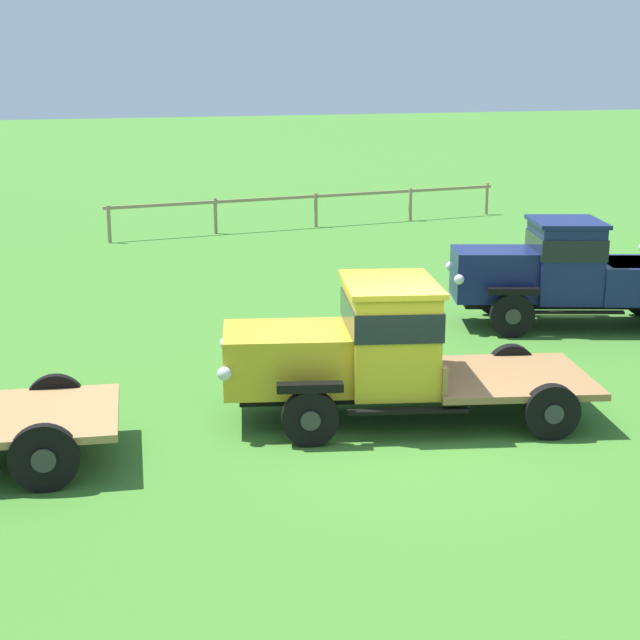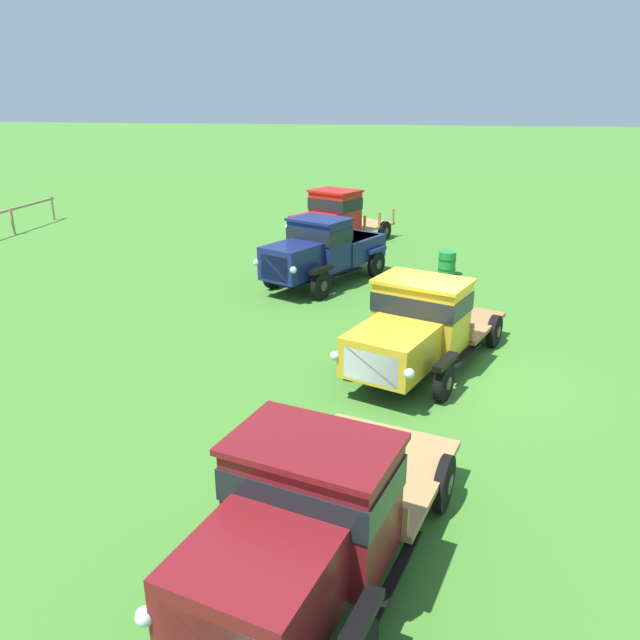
{
  "view_description": "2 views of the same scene",
  "coord_description": "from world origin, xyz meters",
  "px_view_note": "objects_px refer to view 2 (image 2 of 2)",
  "views": [
    {
      "loc": [
        -6.8,
        -11.27,
        4.87
      ],
      "look_at": [
        0.2,
        2.92,
        1.0
      ],
      "focal_mm": 55.0,
      "sensor_mm": 36.0,
      "label": 1
    },
    {
      "loc": [
        -12.86,
        0.65,
        5.8
      ],
      "look_at": [
        0.2,
        2.92,
        1.0
      ],
      "focal_mm": 35.0,
      "sensor_mm": 36.0,
      "label": 2
    }
  ],
  "objects_px": {
    "vintage_truck_midrow_center": "(416,326)",
    "vintage_truck_back_of_row": "(333,218)",
    "vintage_truck_second_in_line": "(306,520)",
    "vintage_truck_far_side": "(323,250)",
    "oil_drum_beside_row": "(447,264)"
  },
  "relations": [
    {
      "from": "vintage_truck_far_side",
      "to": "vintage_truck_back_of_row",
      "type": "relative_size",
      "value": 0.96
    },
    {
      "from": "vintage_truck_second_in_line",
      "to": "vintage_truck_far_side",
      "type": "relative_size",
      "value": 1.09
    },
    {
      "from": "vintage_truck_midrow_center",
      "to": "vintage_truck_back_of_row",
      "type": "relative_size",
      "value": 1.07
    },
    {
      "from": "vintage_truck_midrow_center",
      "to": "vintage_truck_far_side",
      "type": "relative_size",
      "value": 1.12
    },
    {
      "from": "vintage_truck_far_side",
      "to": "oil_drum_beside_row",
      "type": "height_order",
      "value": "vintage_truck_far_side"
    },
    {
      "from": "vintage_truck_second_in_line",
      "to": "vintage_truck_back_of_row",
      "type": "height_order",
      "value": "vintage_truck_back_of_row"
    },
    {
      "from": "vintage_truck_far_side",
      "to": "oil_drum_beside_row",
      "type": "relative_size",
      "value": 6.26
    },
    {
      "from": "oil_drum_beside_row",
      "to": "vintage_truck_second_in_line",
      "type": "bearing_deg",
      "value": 172.72
    },
    {
      "from": "vintage_truck_far_side",
      "to": "vintage_truck_back_of_row",
      "type": "distance_m",
      "value": 5.22
    },
    {
      "from": "vintage_truck_back_of_row",
      "to": "vintage_truck_midrow_center",
      "type": "bearing_deg",
      "value": -162.68
    },
    {
      "from": "vintage_truck_midrow_center",
      "to": "vintage_truck_back_of_row",
      "type": "height_order",
      "value": "vintage_truck_back_of_row"
    },
    {
      "from": "vintage_truck_back_of_row",
      "to": "vintage_truck_second_in_line",
      "type": "bearing_deg",
      "value": -172.17
    },
    {
      "from": "vintage_truck_second_in_line",
      "to": "vintage_truck_back_of_row",
      "type": "relative_size",
      "value": 1.04
    },
    {
      "from": "vintage_truck_midrow_center",
      "to": "vintage_truck_far_side",
      "type": "xyz_separation_m",
      "value": [
        6.41,
        3.14,
        0.06
      ]
    },
    {
      "from": "vintage_truck_back_of_row",
      "to": "oil_drum_beside_row",
      "type": "height_order",
      "value": "vintage_truck_back_of_row"
    }
  ]
}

